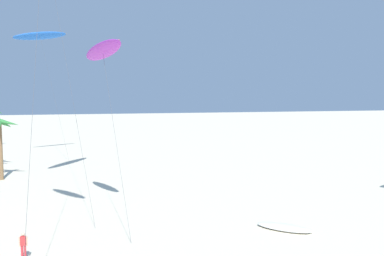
# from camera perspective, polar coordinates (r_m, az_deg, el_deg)

# --- Properties ---
(palm_tree_2) EXTENTS (3.86, 3.87, 6.54)m
(palm_tree_2) POSITION_cam_1_polar(r_m,az_deg,el_deg) (50.82, -23.55, -0.35)
(palm_tree_2) COLOR olive
(palm_tree_2) RESTS_ON ground
(flying_kite_3) EXTENTS (3.62, 9.32, 13.61)m
(flying_kite_3) POSITION_cam_1_polar(r_m,az_deg,el_deg) (33.83, -11.47, 9.77)
(flying_kite_3) COLOR purple
(flying_kite_3) RESTS_ON ground
(flying_kite_5) EXTENTS (7.19, 5.85, 17.71)m
(flying_kite_5) POSITION_cam_1_polar(r_m,az_deg,el_deg) (63.87, -19.03, 11.19)
(flying_kite_5) COLOR blue
(flying_kite_5) RESTS_ON ground
(grounded_kite_1) EXTENTS (3.95, 3.69, 0.34)m
(grounded_kite_1) POSITION_cam_1_polar(r_m,az_deg,el_deg) (32.24, 11.84, -12.43)
(grounded_kite_1) COLOR white
(grounded_kite_1) RESTS_ON ground
(person_near_left) EXTENTS (0.51, 0.22, 1.65)m
(person_near_left) POSITION_cam_1_polar(r_m,az_deg,el_deg) (28.03, -20.95, -13.89)
(person_near_left) COLOR red
(person_near_left) RESTS_ON ground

